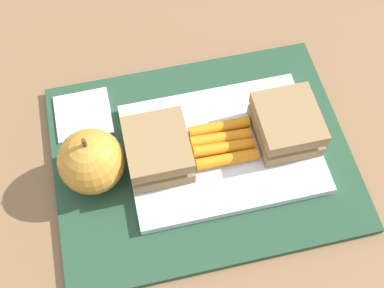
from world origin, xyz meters
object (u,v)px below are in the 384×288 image
sandwich_half_right (158,150)px  carrot_sticks_bundle (222,143)px  food_tray (222,148)px  paper_napkin (83,115)px  sandwich_half_left (287,124)px  apple (92,164)px

sandwich_half_right → carrot_sticks_bundle: bearing=-179.7°
food_tray → paper_napkin: size_ratio=3.29×
food_tray → sandwich_half_left: 0.08m
carrot_sticks_bundle → apple: (0.15, 0.00, 0.02)m
sandwich_half_left → carrot_sticks_bundle: 0.08m
sandwich_half_left → paper_napkin: bearing=-20.5°
apple → paper_napkin: 0.10m
sandwich_half_left → sandwich_half_right: bearing=0.0°
apple → paper_napkin: (0.01, -0.09, -0.04)m
sandwich_half_left → carrot_sticks_bundle: size_ratio=1.03×
sandwich_half_left → apple: (0.23, 0.00, 0.00)m
sandwich_half_right → apple: bearing=3.0°
apple → sandwich_half_right: bearing=-177.0°
paper_napkin → carrot_sticks_bundle: bearing=151.1°
food_tray → sandwich_half_right: 0.08m
paper_napkin → food_tray: bearing=151.0°
food_tray → apple: bearing=1.5°
food_tray → paper_napkin: 0.18m
carrot_sticks_bundle → apple: 0.16m
sandwich_half_left → sandwich_half_right: 0.16m
sandwich_half_left → apple: bearing=1.0°
sandwich_half_right → paper_napkin: sandwich_half_right is taller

